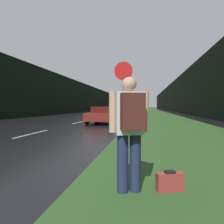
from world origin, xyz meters
TOP-DOWN VIEW (x-y plane):
  - grass_verge at (7.28, 40.00)m, footprint 6.00×240.00m
  - lane_stripe_b at (0.00, 7.53)m, footprint 0.12×3.00m
  - lane_stripe_c at (0.00, 14.53)m, footprint 0.12×3.00m
  - lane_stripe_d at (0.00, 21.53)m, footprint 0.12×3.00m
  - lane_stripe_e at (0.00, 28.53)m, footprint 0.12×3.00m
  - treeline_far_side at (-10.28, 50.00)m, footprint 2.00×140.00m
  - treeline_near_side at (13.28, 50.00)m, footprint 2.00×140.00m
  - stop_sign at (4.66, 6.48)m, footprint 0.75×0.07m
  - hitchhiker_with_backpack at (5.30, 1.51)m, footprint 0.60×0.52m
  - suitcase at (5.93, 1.67)m, footprint 0.46×0.28m
  - car_passing_near at (2.14, 14.27)m, footprint 1.97×4.64m
  - car_passing_far at (2.14, 36.52)m, footprint 1.86×4.15m
  - car_oncoming at (-2.14, 42.19)m, footprint 2.03×4.68m

SIDE VIEW (x-z plane):
  - lane_stripe_b at x=0.00m, z-range 0.00..0.01m
  - lane_stripe_c at x=0.00m, z-range 0.00..0.01m
  - lane_stripe_d at x=0.00m, z-range 0.00..0.01m
  - lane_stripe_e at x=0.00m, z-range 0.00..0.01m
  - grass_verge at x=7.28m, z-range 0.00..0.02m
  - suitcase at x=5.93m, z-range -0.01..0.33m
  - car_passing_near at x=2.14m, z-range 0.01..1.35m
  - car_oncoming at x=-2.14m, z-range 0.03..1.38m
  - car_passing_far at x=2.14m, z-range 0.02..1.51m
  - hitchhiker_with_backpack at x=5.30m, z-range 0.13..1.95m
  - stop_sign at x=4.66m, z-range 0.39..3.56m
  - treeline_far_side at x=-10.28m, z-range 0.00..6.99m
  - treeline_near_side at x=13.28m, z-range 0.00..7.51m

